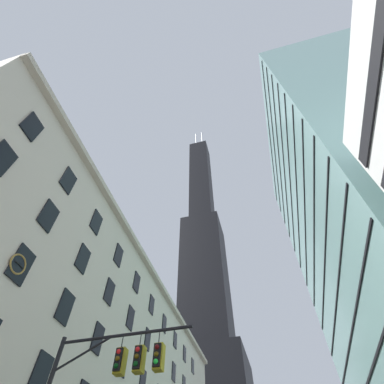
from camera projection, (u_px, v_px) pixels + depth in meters
dark_skyscraper at (206, 307)px, 110.71m from camera, size 25.91×25.91×202.93m
glass_office_midrise at (383, 222)px, 38.99m from camera, size 19.24×34.75×59.17m
traffic_signal_mast at (107, 384)px, 11.71m from camera, size 6.53×0.63×7.96m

